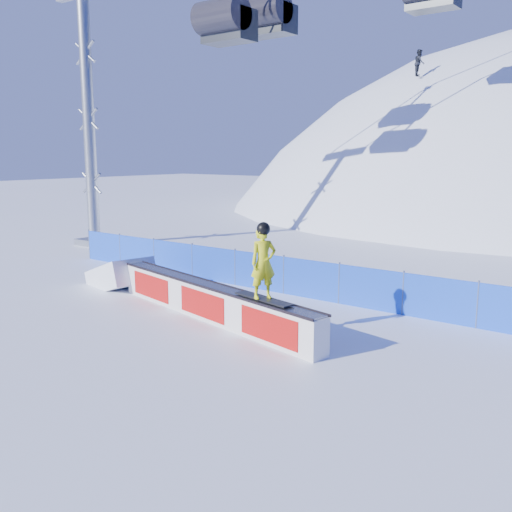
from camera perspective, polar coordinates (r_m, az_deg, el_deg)
The scene contains 5 objects.
ground at distance 14.25m, azimuth -4.34°, elevation -7.84°, with size 160.00×160.00×0.00m, color white.
safety_fence at distance 17.58m, azimuth 5.47°, elevation -2.34°, with size 22.05×0.05×1.30m.
rail_box at distance 15.38m, azimuth -4.63°, elevation -4.60°, with size 8.13×2.27×0.98m.
snow_ramp at distance 19.77m, azimuth -13.33°, elevation -2.95°, with size 2.25×1.50×0.84m, color white, non-canonical shape.
snowboarder at distance 13.40m, azimuth 0.74°, elevation -0.59°, with size 1.81×0.75×1.86m.
Camera 1 is at (9.08, -10.06, 4.42)m, focal length 40.00 mm.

